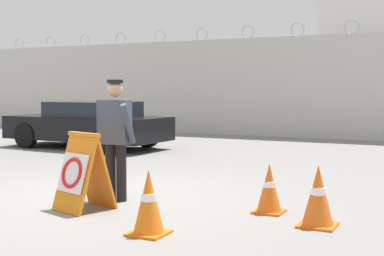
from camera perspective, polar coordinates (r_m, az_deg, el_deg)
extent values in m
plane|color=gray|center=(8.29, -9.81, -7.26)|extent=(90.00, 90.00, 0.00)
cube|color=beige|center=(18.35, 11.11, 4.30)|extent=(36.00, 0.30, 3.40)
torus|color=gray|center=(24.71, -17.94, 8.57)|extent=(0.47, 0.03, 0.47)
torus|color=gray|center=(23.52, -14.83, 8.87)|extent=(0.47, 0.03, 0.47)
torus|color=gray|center=(22.41, -11.38, 9.17)|extent=(0.47, 0.03, 0.47)
torus|color=gray|center=(21.39, -7.60, 9.46)|extent=(0.47, 0.03, 0.47)
torus|color=gray|center=(20.47, -3.44, 9.72)|extent=(0.47, 0.03, 0.47)
torus|color=gray|center=(19.66, 1.09, 9.96)|extent=(0.47, 0.03, 0.47)
torus|color=gray|center=(18.99, 5.98, 10.15)|extent=(0.47, 0.03, 0.47)
torus|color=gray|center=(18.45, 11.20, 10.26)|extent=(0.47, 0.03, 0.47)
torus|color=gray|center=(18.08, 16.68, 10.30)|extent=(0.47, 0.03, 0.47)
cube|color=orange|center=(7.31, -12.37, -4.82)|extent=(0.69, 0.50, 1.02)
cube|color=orange|center=(7.49, -10.45, -4.58)|extent=(0.69, 0.50, 1.02)
cube|color=orange|center=(7.34, -11.46, -0.67)|extent=(0.65, 0.25, 0.05)
cube|color=white|center=(7.29, -12.60, -4.69)|extent=(0.55, 0.32, 0.51)
torus|color=red|center=(7.28, -12.68, -4.70)|extent=(0.45, 0.29, 0.42)
cylinder|color=black|center=(7.95, -8.68, -4.67)|extent=(0.15, 0.15, 0.83)
cylinder|color=black|center=(7.86, -7.55, -4.76)|extent=(0.15, 0.15, 0.83)
cube|color=#384256|center=(7.83, -8.17, 0.63)|extent=(0.45, 0.25, 0.64)
sphere|color=tan|center=(7.81, -8.21, 4.11)|extent=(0.23, 0.23, 0.23)
cylinder|color=#384256|center=(7.97, -9.82, 0.77)|extent=(0.09, 0.09, 0.61)
cylinder|color=#384256|center=(7.61, -6.83, 0.45)|extent=(0.11, 0.34, 0.59)
cylinder|color=black|center=(7.81, -8.22, 4.94)|extent=(0.24, 0.24, 0.05)
cube|color=orange|center=(6.14, -4.62, -11.11)|extent=(0.41, 0.41, 0.03)
cone|color=orange|center=(6.06, -4.64, -7.75)|extent=(0.35, 0.35, 0.71)
cylinder|color=white|center=(6.05, -4.64, -7.42)|extent=(0.18, 0.18, 0.10)
cube|color=orange|center=(6.64, 13.25, -10.05)|extent=(0.43, 0.43, 0.03)
cone|color=orange|center=(6.56, 13.30, -6.92)|extent=(0.37, 0.37, 0.71)
cylinder|color=white|center=(6.55, 13.31, -6.61)|extent=(0.18, 0.18, 0.10)
cube|color=orange|center=(7.23, 8.22, -8.81)|extent=(0.38, 0.38, 0.03)
cone|color=orange|center=(7.16, 8.25, -6.25)|extent=(0.32, 0.32, 0.63)
cylinder|color=white|center=(7.15, 8.25, -6.01)|extent=(0.16, 0.16, 0.09)
cylinder|color=black|center=(15.46, -17.30, -0.77)|extent=(0.71, 0.23, 0.70)
cylinder|color=black|center=(16.73, -12.89, -0.32)|extent=(0.71, 0.23, 0.70)
cylinder|color=black|center=(13.55, -8.96, -1.30)|extent=(0.71, 0.23, 0.70)
cylinder|color=black|center=(14.99, -4.77, -0.75)|extent=(0.71, 0.23, 0.70)
cube|color=black|center=(15.12, -11.14, 0.04)|extent=(4.67, 2.11, 0.63)
cube|color=black|center=(14.94, -10.50, 2.00)|extent=(2.28, 1.81, 0.41)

